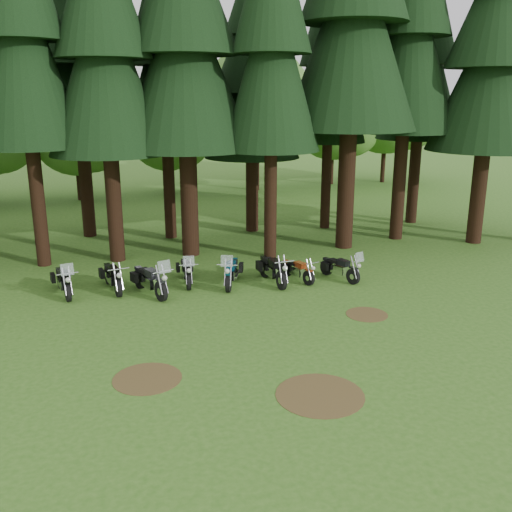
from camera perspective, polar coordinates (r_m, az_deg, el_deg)
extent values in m
plane|color=#31601A|center=(17.59, -1.59, -7.94)|extent=(120.00, 120.00, 0.00)
cylinder|color=black|center=(25.55, -21.02, 5.61)|extent=(0.58, 0.58, 5.99)
cone|color=black|center=(25.26, -22.38, 18.49)|extent=(4.32, 4.32, 7.49)
cylinder|color=black|center=(25.38, -14.04, 5.64)|extent=(0.66, 0.66, 5.57)
cone|color=black|center=(25.03, -14.90, 17.73)|extent=(4.95, 4.95, 6.96)
cylinder|color=black|center=(25.71, -6.72, 6.29)|extent=(0.77, 0.77, 5.70)
cone|color=black|center=(25.38, -7.13, 18.52)|extent=(5.81, 5.81, 7.12)
cylinder|color=black|center=(25.10, 1.46, 6.17)|extent=(0.55, 0.55, 5.71)
cone|color=black|center=(24.76, 1.56, 18.74)|extent=(4.15, 4.15, 7.14)
cylinder|color=black|center=(27.11, 9.03, 7.68)|extent=(0.80, 0.80, 6.62)
cone|color=black|center=(26.96, 9.66, 21.13)|extent=(5.98, 5.98, 8.27)
cylinder|color=black|center=(29.36, 14.17, 7.76)|extent=(0.64, 0.64, 6.35)
cone|color=black|center=(29.17, 15.02, 19.65)|extent=(4.79, 4.79, 7.93)
cylinder|color=black|center=(29.78, 21.39, 6.35)|extent=(0.72, 0.72, 5.41)
cone|color=black|center=(29.46, 22.45, 16.32)|extent=(5.44, 5.44, 6.77)
cone|color=black|center=(29.72, 23.15, 22.46)|extent=(4.35, 4.35, 5.71)
cylinder|color=black|center=(30.31, -16.65, 7.06)|extent=(0.65, 0.65, 5.55)
cone|color=black|center=(30.02, -17.49, 17.14)|extent=(4.85, 4.85, 6.94)
cylinder|color=black|center=(29.08, -8.69, 7.16)|extent=(0.58, 0.58, 5.52)
cone|color=black|center=(28.77, -9.15, 17.62)|extent=(4.35, 4.35, 6.90)
cylinder|color=black|center=(30.30, -0.39, 6.90)|extent=(0.66, 0.66, 4.70)
cone|color=black|center=(29.92, -0.41, 15.44)|extent=(4.94, 4.94, 5.87)
cone|color=black|center=(30.02, -0.42, 20.74)|extent=(3.95, 3.95, 4.96)
cylinder|color=black|center=(31.18, 7.03, 7.85)|extent=(0.53, 0.53, 5.56)
cone|color=black|center=(30.89, 7.38, 17.68)|extent=(3.94, 3.94, 6.95)
cone|color=black|center=(31.17, 7.62, 23.72)|extent=(3.15, 3.15, 5.87)
cylinder|color=black|center=(33.50, 15.55, 8.02)|extent=(0.61, 0.61, 5.65)
cone|color=black|center=(33.24, 16.27, 17.29)|extent=(4.59, 4.59, 7.06)
cone|color=black|center=(33.52, 16.75, 22.98)|extent=(3.67, 3.67, 5.96)
cylinder|color=black|center=(41.34, -17.26, 7.12)|extent=(0.36, 0.36, 2.55)
sphere|color=#40702A|center=(40.99, -17.66, 11.82)|extent=(5.95, 5.95, 5.95)
sphere|color=#40702A|center=(40.34, -16.14, 11.03)|extent=(4.25, 4.25, 4.25)
cylinder|color=black|center=(42.82, -8.72, 7.89)|extent=(0.36, 0.36, 2.47)
sphere|color=#40702A|center=(42.50, -8.91, 12.28)|extent=(5.76, 5.76, 5.76)
sphere|color=#40702A|center=(42.02, -7.40, 11.51)|extent=(4.12, 4.12, 4.12)
cylinder|color=black|center=(43.54, 0.09, 8.90)|extent=(0.36, 0.36, 3.52)
sphere|color=#40702A|center=(43.21, 0.09, 15.08)|extent=(8.21, 8.21, 8.21)
sphere|color=#40702A|center=(42.75, 2.32, 13.96)|extent=(5.87, 5.87, 5.87)
cylinder|color=black|center=(46.96, 7.55, 8.92)|extent=(0.36, 0.36, 2.94)
sphere|color=#40702A|center=(46.65, 7.73, 13.70)|extent=(6.86, 6.86, 6.86)
sphere|color=#40702A|center=(46.45, 9.45, 12.78)|extent=(4.90, 4.90, 4.90)
cylinder|color=black|center=(48.77, 12.61, 9.28)|extent=(0.36, 0.36, 3.52)
sphere|color=#40702A|center=(48.48, 12.95, 14.78)|extent=(8.20, 8.20, 8.20)
sphere|color=#40702A|center=(48.37, 14.94, 13.68)|extent=(5.86, 5.86, 5.86)
cylinder|color=#4C3D1E|center=(15.37, -10.82, -11.93)|extent=(1.80, 1.80, 0.01)
cylinder|color=#4C3D1E|center=(19.51, 11.03, -5.75)|extent=(1.40, 1.40, 0.01)
cylinder|color=#4C3D1E|center=(14.47, 6.41, -13.63)|extent=(2.20, 2.20, 0.01)
cylinder|color=black|center=(21.28, -18.30, -3.45)|extent=(0.28, 0.70, 0.69)
cylinder|color=black|center=(22.80, -19.00, -2.23)|extent=(0.28, 0.70, 0.69)
cube|color=silver|center=(22.06, -18.71, -2.55)|extent=(0.44, 0.77, 0.35)
cube|color=black|center=(21.72, -18.69, -1.79)|extent=(0.42, 0.63, 0.25)
cube|color=black|center=(22.19, -18.89, -1.56)|extent=(0.42, 0.63, 0.13)
cube|color=silver|center=(20.71, -18.37, -1.29)|extent=(0.46, 0.22, 0.41)
cylinder|color=black|center=(21.25, -13.61, -3.09)|extent=(0.28, 0.72, 0.70)
cylinder|color=black|center=(22.78, -14.57, -1.86)|extent=(0.28, 0.72, 0.70)
cube|color=silver|center=(22.03, -14.16, -2.18)|extent=(0.43, 0.79, 0.36)
cube|color=black|center=(21.69, -14.08, -1.40)|extent=(0.42, 0.63, 0.25)
cube|color=black|center=(22.16, -14.36, -1.17)|extent=(0.42, 0.63, 0.13)
cylinder|color=black|center=(20.50, -9.47, -3.50)|extent=(0.41, 0.74, 0.74)
cylinder|color=black|center=(21.98, -11.56, -2.27)|extent=(0.41, 0.74, 0.74)
cube|color=silver|center=(21.25, -10.64, -2.57)|extent=(0.57, 0.84, 0.38)
cube|color=black|center=(20.91, -10.38, -1.71)|extent=(0.53, 0.69, 0.27)
cube|color=black|center=(21.36, -10.99, -1.49)|extent=(0.53, 0.69, 0.13)
cube|color=silver|center=(19.91, -9.16, -1.07)|extent=(0.49, 0.30, 0.44)
cylinder|color=black|center=(21.53, -6.76, -2.55)|extent=(0.17, 0.66, 0.65)
cylinder|color=black|center=(22.99, -7.20, -1.36)|extent=(0.17, 0.66, 0.65)
cube|color=silver|center=(22.28, -7.01, -1.68)|extent=(0.31, 0.71, 0.34)
cube|color=black|center=(21.96, -6.97, -0.97)|extent=(0.32, 0.56, 0.24)
cube|color=black|center=(22.40, -7.10, -0.73)|extent=(0.32, 0.56, 0.12)
cube|color=silver|center=(20.99, -6.75, -0.51)|extent=(0.42, 0.14, 0.39)
cylinder|color=black|center=(21.17, -2.76, -2.71)|extent=(0.40, 0.71, 0.70)
cylinder|color=black|center=(22.73, -2.14, -1.38)|extent=(0.40, 0.71, 0.70)
cube|color=silver|center=(21.97, -2.43, -1.74)|extent=(0.55, 0.80, 0.36)
cube|color=navy|center=(21.62, -2.53, -0.97)|extent=(0.51, 0.66, 0.26)
cube|color=black|center=(22.10, -2.35, -0.71)|extent=(0.51, 0.66, 0.13)
cube|color=silver|center=(20.59, -2.93, -0.49)|extent=(0.47, 0.29, 0.42)
cylinder|color=black|center=(21.41, 2.56, -2.46)|extent=(0.22, 0.74, 0.73)
cylinder|color=black|center=(22.91, 0.83, -1.20)|extent=(0.22, 0.74, 0.73)
cube|color=silver|center=(22.17, 1.62, -1.52)|extent=(0.38, 0.80, 0.38)
cube|color=black|center=(21.83, 1.88, -0.71)|extent=(0.39, 0.64, 0.26)
cube|color=black|center=(22.29, 1.37, -0.47)|extent=(0.39, 0.64, 0.13)
cylinder|color=black|center=(21.99, 5.29, -2.21)|extent=(0.31, 0.59, 0.58)
cylinder|color=black|center=(22.99, 3.07, -1.35)|extent=(0.31, 0.59, 0.58)
cube|color=silver|center=(22.49, 4.09, -1.55)|extent=(0.44, 0.67, 0.30)
cube|color=#A03917|center=(22.25, 4.43, -0.89)|extent=(0.41, 0.55, 0.21)
cube|color=black|center=(22.56, 3.77, -0.74)|extent=(0.41, 0.55, 0.11)
cylinder|color=black|center=(22.33, 9.68, -2.03)|extent=(0.35, 0.63, 0.63)
cylinder|color=black|center=(23.30, 7.07, -1.15)|extent=(0.35, 0.63, 0.63)
cube|color=silver|center=(22.82, 8.27, -1.35)|extent=(0.49, 0.71, 0.32)
cube|color=black|center=(22.57, 8.70, -0.65)|extent=(0.45, 0.59, 0.23)
cube|color=black|center=(22.87, 7.91, -0.50)|extent=(0.45, 0.59, 0.11)
cube|color=silver|center=(21.90, 10.33, -0.11)|extent=(0.41, 0.26, 0.37)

